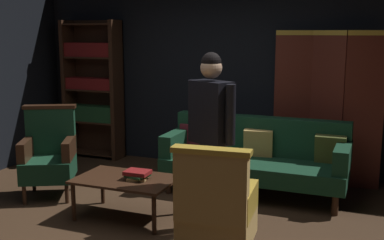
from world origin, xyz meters
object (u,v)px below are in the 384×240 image
armchair_wing_left (49,154)px  standing_figure (211,126)px  armchair_gilt_accent (216,211)px  book_green_cloth (138,175)px  coffee_table (126,183)px  book_red_leather (137,172)px  folding_screen (327,106)px  book_tan_leather (138,178)px  bookshelf (93,87)px  velvet_couch (256,155)px

armchair_wing_left → standing_figure: 2.15m
armchair_gilt_accent → book_green_cloth: armchair_gilt_accent is taller
coffee_table → standing_figure: standing_figure is taller
book_red_leather → folding_screen: bearing=49.9°
book_tan_leather → standing_figure: bearing=1.1°
armchair_gilt_accent → standing_figure: size_ratio=0.61×
bookshelf → book_red_leather: (1.79, -1.98, -0.57)m
armchair_gilt_accent → book_red_leather: armchair_gilt_accent is taller
standing_figure → book_tan_leather: (-0.77, -0.01, -0.59)m
coffee_table → armchair_gilt_accent: (1.20, -0.68, 0.12)m
armchair_gilt_accent → book_green_cloth: (-1.07, 0.70, -0.03)m
bookshelf → armchair_gilt_accent: size_ratio=1.97×
bookshelf → standing_figure: bookshelf is taller
folding_screen → velvet_couch: 1.11m
standing_figure → velvet_couch: bearing=83.8°
book_tan_leather → book_red_leather: size_ratio=0.80×
bookshelf → standing_figure: bearing=-37.5°
coffee_table → armchair_gilt_accent: armchair_gilt_accent is taller
coffee_table → armchair_wing_left: armchair_wing_left is taller
velvet_couch → coffee_table: 1.63m
armchair_wing_left → book_red_leather: size_ratio=4.25×
book_tan_leather → armchair_wing_left: bearing=168.3°
coffee_table → book_tan_leather: 0.14m
velvet_couch → book_tan_leather: (-0.91, -1.24, -0.02)m
velvet_couch → armchair_wing_left: bearing=-156.1°
coffee_table → armchair_wing_left: (-1.16, 0.28, 0.12)m
velvet_couch → book_tan_leather: size_ratio=10.88×
bookshelf → standing_figure: 3.23m
folding_screen → coffee_table: size_ratio=1.90×
coffee_table → armchair_wing_left: 1.20m
standing_figure → book_green_cloth: 0.96m
folding_screen → book_green_cloth: bearing=-130.1°
book_green_cloth → book_red_leather: book_red_leather is taller
bookshelf → book_green_cloth: 2.74m
folding_screen → standing_figure: bearing=-113.8°
velvet_couch → armchair_gilt_accent: bearing=-85.2°
book_red_leather → standing_figure: bearing=1.1°
bookshelf → book_tan_leather: bearing=-47.9°
bookshelf → book_red_leather: bookshelf is taller
velvet_couch → armchair_wing_left: (-2.20, -0.98, 0.04)m
book_red_leather → coffee_table: bearing=-172.7°
book_tan_leather → book_green_cloth: book_green_cloth is taller
bookshelf → velvet_couch: 2.87m
coffee_table → standing_figure: (0.90, 0.03, 0.65)m
velvet_couch → coffee_table: (-1.04, -1.26, -0.08)m
folding_screen → book_tan_leather: 2.57m
bookshelf → velvet_couch: size_ratio=0.97×
standing_figure → armchair_wing_left: bearing=173.1°
velvet_couch → armchair_gilt_accent: (0.16, -1.94, 0.04)m
book_tan_leather → armchair_gilt_accent: bearing=-33.2°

